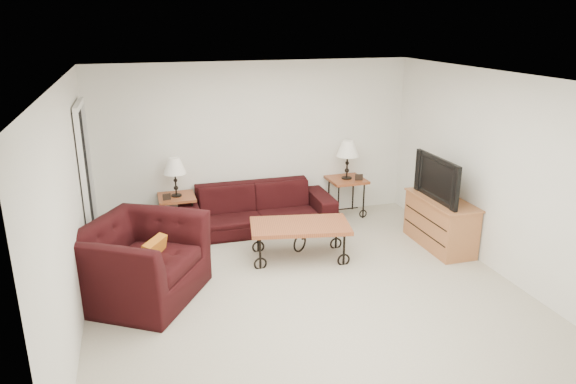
% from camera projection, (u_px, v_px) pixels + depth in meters
% --- Properties ---
extents(ground, '(5.00, 5.00, 0.00)m').
position_uv_depth(ground, '(304.00, 288.00, 6.38)').
color(ground, '#BAB59F').
rests_on(ground, ground).
extents(wall_back, '(5.00, 0.02, 2.50)m').
position_uv_depth(wall_back, '(256.00, 143.00, 8.28)').
color(wall_back, silver).
rests_on(wall_back, ground).
extents(wall_front, '(5.00, 0.02, 2.50)m').
position_uv_depth(wall_front, '(416.00, 294.00, 3.72)').
color(wall_front, silver).
rests_on(wall_front, ground).
extents(wall_left, '(0.02, 5.00, 2.50)m').
position_uv_depth(wall_left, '(70.00, 211.00, 5.33)').
color(wall_left, silver).
rests_on(wall_left, ground).
extents(wall_right, '(0.02, 5.00, 2.50)m').
position_uv_depth(wall_right, '(494.00, 172.00, 6.66)').
color(wall_right, silver).
rests_on(wall_right, ground).
extents(ceiling, '(5.00, 5.00, 0.00)m').
position_uv_depth(ceiling, '(306.00, 77.00, 5.61)').
color(ceiling, white).
rests_on(ceiling, wall_back).
extents(doorway, '(0.08, 0.94, 2.04)m').
position_uv_depth(doorway, '(87.00, 185.00, 6.91)').
color(doorway, black).
rests_on(doorway, ground).
extents(sofa, '(2.32, 0.91, 0.68)m').
position_uv_depth(sofa, '(257.00, 208.00, 8.09)').
color(sofa, black).
rests_on(sofa, ground).
extents(side_table_left, '(0.54, 0.54, 0.58)m').
position_uv_depth(side_table_left, '(178.00, 214.00, 7.96)').
color(side_table_left, '#974826').
rests_on(side_table_left, ground).
extents(side_table_right, '(0.59, 0.59, 0.63)m').
position_uv_depth(side_table_right, '(346.00, 197.00, 8.68)').
color(side_table_right, '#974826').
rests_on(side_table_right, ground).
extents(lamp_left, '(0.33, 0.33, 0.58)m').
position_uv_depth(lamp_left, '(175.00, 177.00, 7.77)').
color(lamp_left, black).
rests_on(lamp_left, side_table_left).
extents(lamp_right, '(0.37, 0.37, 0.63)m').
position_uv_depth(lamp_right, '(347.00, 160.00, 8.48)').
color(lamp_right, black).
rests_on(lamp_right, side_table_right).
extents(photo_frame_left, '(0.12, 0.04, 0.10)m').
position_uv_depth(photo_frame_left, '(167.00, 197.00, 7.67)').
color(photo_frame_left, black).
rests_on(photo_frame_left, side_table_left).
extents(photo_frame_right, '(0.13, 0.04, 0.10)m').
position_uv_depth(photo_frame_right, '(359.00, 177.00, 8.46)').
color(photo_frame_right, black).
rests_on(photo_frame_right, side_table_right).
extents(coffee_table, '(1.41, 0.93, 0.49)m').
position_uv_depth(coffee_table, '(300.00, 241.00, 7.12)').
color(coffee_table, '#974826').
rests_on(coffee_table, ground).
extents(armchair, '(1.75, 1.80, 0.89)m').
position_uv_depth(armchair, '(140.00, 261.00, 6.06)').
color(armchair, black).
rests_on(armchair, ground).
extents(throw_pillow, '(0.30, 0.40, 0.40)m').
position_uv_depth(throw_pillow, '(153.00, 256.00, 6.03)').
color(throw_pillow, '#C05C18').
rests_on(throw_pillow, armchair).
extents(tv_stand, '(0.49, 1.18, 0.71)m').
position_uv_depth(tv_stand, '(440.00, 223.00, 7.47)').
color(tv_stand, '#A7683E').
rests_on(tv_stand, ground).
extents(television, '(0.14, 1.05, 0.61)m').
position_uv_depth(television, '(443.00, 178.00, 7.26)').
color(television, black).
rests_on(television, tv_stand).
extents(backpack, '(0.46, 0.41, 0.50)m').
position_uv_depth(backpack, '(332.00, 218.00, 7.91)').
color(backpack, black).
rests_on(backpack, ground).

